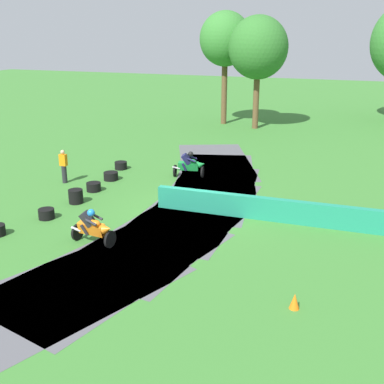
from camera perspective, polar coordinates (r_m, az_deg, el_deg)
The scene contains 14 objects.
ground_plane at distance 19.94m, azimuth 0.30°, elevation -2.21°, with size 120.00×120.00×0.00m, color #38752D.
track_asphalt at distance 20.17m, azimuth -1.60°, elevation -1.96°, with size 7.44×25.06×0.01m.
safety_barrier at distance 18.82m, azimuth 15.88°, elevation -2.77°, with size 0.30×13.81×0.90m, color #1E8466.
motorcycle_lead_orange at distance 16.94m, azimuth -11.55°, elevation -4.08°, with size 1.70×0.87×1.43m.
motorcycle_chase_green at distance 24.28m, azimuth -0.26°, elevation 3.21°, with size 1.70×0.96×1.43m.
tire_stack_mid_a at distance 19.89m, azimuth -16.75°, elevation -2.47°, with size 0.63×0.63×0.40m.
tire_stack_mid_b at distance 21.32m, azimuth -13.51°, elevation -0.50°, with size 0.61×0.61×0.60m.
tire_stack_far at distance 22.77m, azimuth -11.49°, elevation 0.60°, with size 0.66×0.66×0.40m.
tire_stack_extra_a at distance 24.32m, azimuth -9.52°, elevation 1.86°, with size 0.71×0.71×0.40m.
tire_stack_extra_b at distance 26.18m, azimuth -8.37°, elevation 3.11°, with size 0.65×0.65×0.40m.
track_marshal at distance 24.19m, azimuth -14.85°, elevation 2.93°, with size 0.34×0.24×1.63m.
traffic_cone at distance 13.44m, azimuth 11.97°, elevation -12.45°, with size 0.28×0.28×0.44m, color orange.
tree_far_right at distance 38.49m, azimuth 3.94°, elevation 17.46°, with size 3.90×3.90×8.51m.
tree_mid_rise at distance 36.76m, azimuth 7.79°, elevation 16.44°, with size 4.31×4.31×8.15m.
Camera 1 is at (6.49, -17.50, 7.03)m, focal length 45.35 mm.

